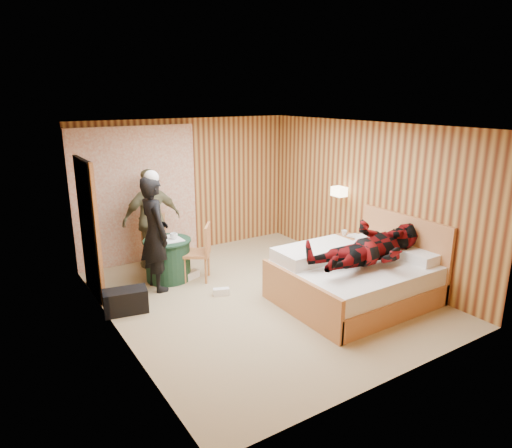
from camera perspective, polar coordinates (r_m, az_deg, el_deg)
floor at (r=6.92m, az=0.47°, el=-8.95°), size 4.20×5.00×0.01m
ceiling at (r=6.29m, az=0.52°, el=12.18°), size 4.20×5.00×0.01m
wall_back at (r=8.65m, az=-8.61°, el=4.65°), size 4.20×0.02×2.50m
wall_left at (r=5.67m, az=-17.59°, el=-1.85°), size 0.02×5.00×2.50m
wall_right at (r=7.81m, az=13.54°, el=3.19°), size 0.02×5.00×2.50m
curtain at (r=8.24m, az=-14.75°, el=3.41°), size 2.20×0.08×2.40m
doorway at (r=7.06m, az=-20.18°, el=-0.58°), size 0.06×0.90×2.05m
wall_lamp at (r=7.99m, az=10.36°, el=4.02°), size 0.26×0.24×0.16m
bed at (r=6.84m, az=12.39°, el=-6.61°), size 2.13×1.68×1.16m
nightstand at (r=7.98m, az=11.48°, el=-3.53°), size 0.44×0.59×0.57m
round_table at (r=7.53m, az=-10.95°, el=-4.33°), size 0.77×0.77×0.68m
chair_far at (r=8.02m, az=-12.56°, el=-1.67°), size 0.50×0.50×0.93m
chair_near at (r=7.36m, az=-6.86°, el=-3.03°), size 0.58×0.58×0.92m
duffel_bag at (r=6.62m, az=-15.99°, el=-9.24°), size 0.63×0.42×0.33m
sneaker_left at (r=6.94m, az=-4.37°, el=-8.45°), size 0.26×0.18×0.11m
sneaker_right at (r=7.58m, az=-8.06°, el=-6.31°), size 0.30×0.21×0.12m
woman_standing at (r=7.04m, az=-12.54°, el=-1.19°), size 0.43×0.65×1.77m
man_at_table at (r=7.95m, az=-12.88°, el=0.58°), size 1.01×0.43×1.72m
man_on_bed at (r=6.48m, az=14.36°, el=-1.65°), size 0.86×0.67×1.77m
book_lower at (r=7.86m, az=11.85°, el=-1.66°), size 0.21×0.25×0.02m
book_upper at (r=7.86m, az=11.85°, el=-1.52°), size 0.20×0.25×0.02m
cup_nightstand at (r=7.97m, az=10.96°, el=-1.09°), size 0.12×0.12×0.09m
cup_table at (r=7.40m, az=-10.24°, el=-1.50°), size 0.16×0.16×0.10m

